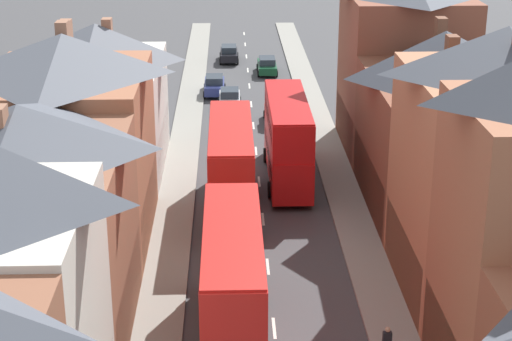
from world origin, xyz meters
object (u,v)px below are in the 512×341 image
object	(u,v)px
car_mid_black	(276,113)
car_parked_right_a	(229,53)
double_decker_bus_mid_street	(233,283)
car_near_silver	(230,98)
car_near_blue	(267,65)
double_decker_bus_lead	(231,167)
double_decker_bus_far_approaching	(287,138)
car_mid_white	(214,85)

from	to	relation	value
car_mid_black	car_parked_right_a	bearing A→B (deg)	99.67
double_decker_bus_mid_street	car_mid_black	distance (m)	32.02
double_decker_bus_mid_street	car_near_silver	distance (m)	36.08
car_near_blue	car_mid_black	bearing A→B (deg)	-90.00
double_decker_bus_lead	car_mid_black	bearing A→B (deg)	78.40
double_decker_bus_mid_street	double_decker_bus_far_approaching	size ratio (longest dim) A/B	1.00
double_decker_bus_far_approaching	double_decker_bus_mid_street	bearing A→B (deg)	-100.52
car_near_blue	double_decker_bus_lead	bearing A→B (deg)	-96.15
double_decker_bus_lead	car_mid_black	world-z (taller)	double_decker_bus_lead
double_decker_bus_far_approaching	car_mid_white	bearing A→B (deg)	103.17
double_decker_bus_far_approaching	car_near_silver	xyz separation A→B (m)	(-3.59, 16.64, -2.00)
car_parked_right_a	car_mid_white	size ratio (longest dim) A/B	1.04
double_decker_bus_lead	double_decker_bus_far_approaching	size ratio (longest dim) A/B	1.00
car_mid_white	car_near_silver	bearing A→B (deg)	-73.02
double_decker_bus_lead	car_mid_white	size ratio (longest dim) A/B	2.55
double_decker_bus_mid_street	double_decker_bus_far_approaching	distance (m)	19.71
double_decker_bus_far_approaching	car_near_blue	size ratio (longest dim) A/B	2.41
double_decker_bus_mid_street	car_near_blue	distance (m)	47.83
car_near_blue	car_mid_black	size ratio (longest dim) A/B	1.14
car_near_silver	car_mid_white	size ratio (longest dim) A/B	0.91
car_parked_right_a	car_mid_white	world-z (taller)	car_mid_white
car_near_silver	car_mid_white	distance (m)	4.45
double_decker_bus_mid_street	car_mid_white	xyz separation A→B (m)	(-1.29, 40.28, -1.97)
double_decker_bus_lead	car_near_blue	distance (m)	33.73
car_parked_right_a	double_decker_bus_lead	bearing A→B (deg)	-90.01
double_decker_bus_lead	double_decker_bus_far_approaching	distance (m)	6.33
car_parked_right_a	car_mid_white	distance (m)	12.67
double_decker_bus_mid_street	double_decker_bus_lead	bearing A→B (deg)	90.00
double_decker_bus_lead	car_parked_right_a	distance (m)	38.76
car_mid_black	car_mid_white	world-z (taller)	car_mid_white
double_decker_bus_lead	car_mid_white	distance (m)	26.21
car_near_blue	car_parked_right_a	size ratio (longest dim) A/B	1.02
double_decker_bus_lead	car_near_blue	world-z (taller)	double_decker_bus_lead
car_near_blue	car_parked_right_a	distance (m)	6.35
double_decker_bus_far_approaching	car_parked_right_a	distance (m)	33.76
double_decker_bus_mid_street	car_mid_black	size ratio (longest dim) A/B	2.75
double_decker_bus_far_approaching	double_decker_bus_lead	bearing A→B (deg)	-124.68
car_near_silver	car_mid_black	xyz separation A→B (m)	(3.60, -4.26, -0.02)
double_decker_bus_mid_street	car_parked_right_a	world-z (taller)	double_decker_bus_mid_street
double_decker_bus_mid_street	car_parked_right_a	distance (m)	52.92
double_decker_bus_far_approaching	car_near_silver	world-z (taller)	double_decker_bus_far_approaching
car_near_blue	car_parked_right_a	xyz separation A→B (m)	(-3.60, 5.23, 0.02)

